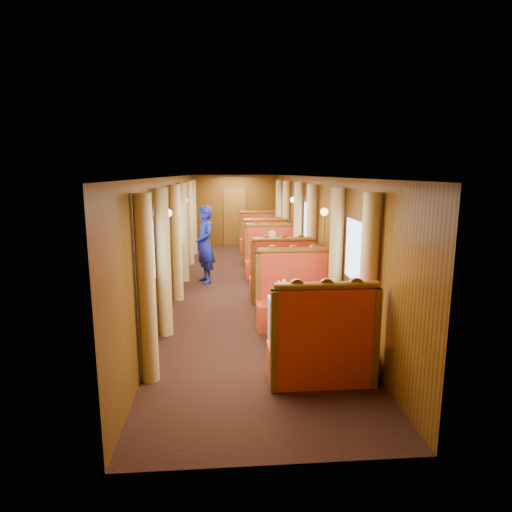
{
  "coord_description": "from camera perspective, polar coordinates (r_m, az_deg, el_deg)",
  "views": [
    {
      "loc": [
        -0.45,
        -9.38,
        2.58
      ],
      "look_at": [
        0.17,
        -1.58,
        1.05
      ],
      "focal_mm": 30.0,
      "sensor_mm": 36.0,
      "label": 1
    }
  ],
  "objects": [
    {
      "name": "wall_far",
      "position": [
        15.45,
        -2.86,
        6.12
      ],
      "size": [
        3.0,
        0.01,
        2.5
      ],
      "primitive_type": null,
      "rotation": [
        1.57,
        0.0,
        0.0
      ],
      "color": "brown",
      "rests_on": "floor"
    },
    {
      "name": "wall_near",
      "position": [
        3.66,
        2.83,
        -10.28
      ],
      "size": [
        3.0,
        0.01,
        2.5
      ],
      "primitive_type": null,
      "rotation": [
        -1.57,
        0.0,
        0.0
      ],
      "color": "brown",
      "rests_on": "floor"
    },
    {
      "name": "steward",
      "position": [
        10.14,
        -6.81,
        1.53
      ],
      "size": [
        0.66,
        0.78,
        1.83
      ],
      "primitive_type": "imported",
      "rotation": [
        0.0,
        0.0,
        -1.18
      ],
      "color": "navy",
      "rests_on": "floor"
    },
    {
      "name": "curtain_left_mid_a",
      "position": [
        8.77,
        -10.57,
        1.65
      ],
      "size": [
        0.22,
        0.22,
        2.35
      ],
      "primitive_type": "cylinder",
      "color": "tan",
      "rests_on": "floor"
    },
    {
      "name": "window_right_far",
      "position": [
        13.07,
        4.02,
        6.09
      ],
      "size": [
        0.01,
        1.2,
        0.9
      ],
      "primitive_type": null,
      "rotation": [
        1.57,
        0.0,
        -1.57
      ],
      "color": "#8AADDA",
      "rests_on": "wall_right"
    },
    {
      "name": "ceiling",
      "position": [
        9.39,
        -1.82,
        10.57
      ],
      "size": [
        3.0,
        12.0,
        0.01
      ],
      "primitive_type": null,
      "rotation": [
        3.14,
        0.0,
        0.0
      ],
      "color": "silver",
      "rests_on": "wall_left"
    },
    {
      "name": "banquette_near_aft",
      "position": [
        7.32,
        5.12,
        -6.11
      ],
      "size": [
        1.3,
        0.55,
        1.34
      ],
      "color": "#A71312",
      "rests_on": "floor"
    },
    {
      "name": "window_left_far",
      "position": [
        12.97,
        -9.14,
        5.93
      ],
      "size": [
        0.01,
        1.2,
        0.9
      ],
      "primitive_type": null,
      "rotation": [
        1.57,
        0.0,
        1.57
      ],
      "color": "#8AADDA",
      "rests_on": "wall_left"
    },
    {
      "name": "banquette_mid_fwd",
      "position": [
        8.72,
        3.51,
        -3.27
      ],
      "size": [
        1.3,
        0.55,
        1.34
      ],
      "color": "#A71312",
      "rests_on": "floor"
    },
    {
      "name": "doorway_far",
      "position": [
        15.44,
        -2.84,
        5.19
      ],
      "size": [
        0.8,
        0.04,
        2.0
      ],
      "primitive_type": "cube",
      "color": "brown",
      "rests_on": "floor"
    },
    {
      "name": "banquette_far_fwd",
      "position": [
        12.12,
        1.22,
        0.82
      ],
      "size": [
        1.3,
        0.55,
        1.34
      ],
      "color": "#A71312",
      "rests_on": "floor"
    },
    {
      "name": "teapot_right",
      "position": [
        6.13,
        6.9,
        -5.83
      ],
      "size": [
        0.15,
        0.12,
        0.12
      ],
      "primitive_type": null,
      "rotation": [
        0.0,
        0.0,
        -0.06
      ],
      "color": "silver",
      "rests_on": "tea_tray"
    },
    {
      "name": "rose_vase_far",
      "position": [
        13.05,
        0.77,
        3.8
      ],
      "size": [
        0.06,
        0.06,
        0.36
      ],
      "rotation": [
        0.0,
        0.0,
        -0.19
      ],
      "color": "silver",
      "rests_on": "table_far"
    },
    {
      "name": "curtain_left_near_a",
      "position": [
        5.37,
        -14.41,
        -4.47
      ],
      "size": [
        0.22,
        0.22,
        2.35
      ],
      "primitive_type": "cylinder",
      "color": "tan",
      "rests_on": "floor"
    },
    {
      "name": "banquette_near_fwd",
      "position": [
        5.46,
        8.73,
        -12.36
      ],
      "size": [
        1.3,
        0.55,
        1.34
      ],
      "color": "#A71312",
      "rests_on": "floor"
    },
    {
      "name": "wall_left",
      "position": [
        9.53,
        -10.83,
        2.85
      ],
      "size": [
        0.01,
        12.0,
        2.5
      ],
      "primitive_type": null,
      "rotation": [
        1.57,
        0.0,
        1.57
      ],
      "color": "brown",
      "rests_on": "floor"
    },
    {
      "name": "curtain_right_near_b",
      "position": [
        7.05,
        10.59,
        -0.63
      ],
      "size": [
        0.22,
        0.22,
        2.35
      ],
      "primitive_type": "cylinder",
      "color": "tan",
      "rests_on": "floor"
    },
    {
      "name": "window_left_mid",
      "position": [
        9.51,
        -10.78,
        4.04
      ],
      "size": [
        0.01,
        1.2,
        0.9
      ],
      "primitive_type": null,
      "rotation": [
        1.57,
        0.0,
        1.57
      ],
      "color": "#8AADDA",
      "rests_on": "wall_left"
    },
    {
      "name": "teapot_left",
      "position": [
        6.11,
        4.9,
        -5.79
      ],
      "size": [
        0.17,
        0.14,
        0.13
      ],
      "primitive_type": null,
      "rotation": [
        0.0,
        0.0,
        -0.13
      ],
      "color": "silver",
      "rests_on": "tea_tray"
    },
    {
      "name": "curtain_right_far_a",
      "position": [
        12.32,
        4.05,
        4.49
      ],
      "size": [
        0.22,
        0.22,
        2.35
      ],
      "primitive_type": "cylinder",
      "color": "tan",
      "rests_on": "floor"
    },
    {
      "name": "tea_tray",
      "position": [
        6.18,
        5.67,
        -6.15
      ],
      "size": [
        0.36,
        0.28,
        0.01
      ],
      "primitive_type": "cube",
      "rotation": [
        0.0,
        0.0,
        0.07
      ],
      "color": "silver",
      "rests_on": "table_near"
    },
    {
      "name": "sconce_left_fore",
      "position": [
        7.78,
        -11.51,
        2.0
      ],
      "size": [
        0.14,
        0.14,
        1.95
      ],
      "color": "#BF8C3F",
      "rests_on": "floor"
    },
    {
      "name": "sconce_right_fore",
      "position": [
        7.94,
        8.99,
        2.27
      ],
      "size": [
        0.14,
        0.14,
        1.95
      ],
      "color": "#BF8C3F",
      "rests_on": "floor"
    },
    {
      "name": "cup_inboard",
      "position": [
        6.32,
        3.04,
        -4.79
      ],
      "size": [
        0.08,
        0.08,
        0.26
      ],
      "rotation": [
        0.0,
        0.0,
        -0.27
      ],
      "color": "white",
      "rests_on": "table_near"
    },
    {
      "name": "teapot_back",
      "position": [
        6.3,
        5.99,
        -5.24
      ],
      "size": [
        0.18,
        0.14,
        0.14
      ],
      "primitive_type": null,
      "rotation": [
        0.0,
        0.0,
        -0.06
      ],
      "color": "silver",
      "rests_on": "tea_tray"
    },
    {
      "name": "curtain_left_far_b",
      "position": [
        13.77,
        -8.41,
        5.1
      ],
      "size": [
        0.22,
        0.22,
        2.35
      ],
      "primitive_type": "cylinder",
      "color": "tan",
      "rests_on": "floor"
    },
    {
      "name": "curtain_right_mid_a",
      "position": [
        8.91,
        7.38,
        1.89
      ],
      "size": [
        0.22,
        0.22,
        2.35
      ],
      "primitive_type": "cylinder",
      "color": "tan",
      "rests_on": "floor"
    },
    {
      "name": "window_right_mid",
      "position": [
        9.65,
        7.09,
        4.25
      ],
      "size": [
        0.01,
        1.2,
        0.9
      ],
      "primitive_type": null,
      "rotation": [
        1.57,
        0.0,
        -1.57
      ],
      "color": "#8AADDA",
      "rests_on": "wall_right"
    },
    {
      "name": "curtain_left_mid_b",
      "position": [
        10.3,
        -9.69,
        3.07
      ],
      "size": [
        0.22,
        0.22,
        2.35
      ],
      "primitive_type": "cylinder",
      "color": "tan",
      "rests_on": "floor"
    },
    {
      "name": "window_right_near",
      "position": [
        6.29,
        13.43,
        0.4
      ],
      "size": [
        0.01,
        1.2,
        0.9
      ],
      "primitive_type": null,
      "rotation": [
        1.57,
        0.0,
        -1.57
      ],
      "color": "#8AADDA",
      "rests_on": "wall_right"
    },
    {
      "name": "fruit_plate",
      "position": [
        6.24,
        9.86,
        -5.99
      ],
      "size": [
        0.22,
        0.22,
        0.05
      ],
      "rotation": [
        0.0,
        0.0,
        -0.19
      ],
      "color": "white",
      "rests_on": "table_near"
    },
    {
      "name": "floor",
      "position": [
        9.74,
        -1.73,
        -4.3
      ],
      "size": [
        3.0,
        12.0,
        0.01
      ],
      "primitive_type": null,
      "color": "black",
      "rests_on": "ground"
    },
    {
      "name": "window_left_near",
      "position": [
        6.08,
        -14.27,
        -0.01
      ],
      "size": [
        0.01,
        1.2,
        0.9
      ],
      "primitive_type": null,
      "rotation": [
        1.57,
        0.0,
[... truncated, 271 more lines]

